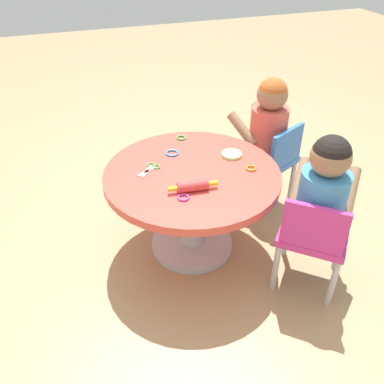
{
  "coord_description": "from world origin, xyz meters",
  "views": [
    {
      "loc": [
        -1.58,
        0.55,
        1.53
      ],
      "look_at": [
        0.0,
        0.0,
        0.36
      ],
      "focal_mm": 38.17,
      "sensor_mm": 36.0,
      "label": 1
    }
  ],
  "objects": [
    {
      "name": "craft_table",
      "position": [
        0.0,
        0.0,
        0.36
      ],
      "size": [
        0.86,
        0.86,
        0.48
      ],
      "color": "silver",
      "rests_on": "ground"
    },
    {
      "name": "cookie_cutter_3",
      "position": [
        0.2,
        0.04,
        0.48
      ],
      "size": [
        0.07,
        0.07,
        0.01
      ],
      "primitive_type": "torus",
      "color": "#3F99D8",
      "rests_on": "craft_table"
    },
    {
      "name": "cookie_cutter_1",
      "position": [
        -0.19,
        0.11,
        0.48
      ],
      "size": [
        0.05,
        0.05,
        0.01
      ],
      "primitive_type": "torus",
      "color": "#D83FA5",
      "rests_on": "craft_table"
    },
    {
      "name": "child_chair_left",
      "position": [
        -0.43,
        -0.43,
        0.31
      ],
      "size": [
        0.42,
        0.42,
        0.54
      ],
      "color": "#B7B7BC",
      "rests_on": "ground"
    },
    {
      "name": "child_chair_right",
      "position": [
        0.23,
        -0.57,
        0.31
      ],
      "size": [
        0.4,
        0.4,
        0.54
      ],
      "color": "#B7B7BC",
      "rests_on": "ground"
    },
    {
      "name": "playdough_blob_0",
      "position": [
        0.08,
        -0.24,
        0.48
      ],
      "size": [
        0.11,
        0.11,
        0.01
      ],
      "primitive_type": "cylinder",
      "color": "#B2E58C",
      "rests_on": "craft_table"
    },
    {
      "name": "cookie_cutter_2",
      "position": [
        -0.07,
        -0.28,
        0.48
      ],
      "size": [
        0.05,
        0.05,
        0.01
      ],
      "primitive_type": "torus",
      "color": "orange",
      "rests_on": "craft_table"
    },
    {
      "name": "cookie_cutter_0",
      "position": [
        0.35,
        -0.06,
        0.48
      ],
      "size": [
        0.06,
        0.06,
        0.01
      ],
      "primitive_type": "torus",
      "color": "#4CB259",
      "rests_on": "craft_table"
    },
    {
      "name": "seated_child_right",
      "position": [
        0.27,
        -0.55,
        0.53
      ],
      "size": [
        0.43,
        0.39,
        0.51
      ],
      "color": "#3F4772",
      "rests_on": "ground"
    },
    {
      "name": "craft_scissors",
      "position": [
        0.09,
        0.18,
        0.48
      ],
      "size": [
        0.13,
        0.13,
        0.01
      ],
      "color": "silver",
      "rests_on": "craft_table"
    },
    {
      "name": "seated_child_left",
      "position": [
        -0.4,
        -0.46,
        0.53
      ],
      "size": [
        0.44,
        0.43,
        0.51
      ],
      "color": "#3F4772",
      "rests_on": "ground"
    },
    {
      "name": "ground_plane",
      "position": [
        0.0,
        0.0,
        0.0
      ],
      "size": [
        10.0,
        10.0,
        0.0
      ],
      "primitive_type": "plane",
      "color": "tan"
    },
    {
      "name": "rolling_pin",
      "position": [
        -0.15,
        0.05,
        0.5
      ],
      "size": [
        0.06,
        0.23,
        0.05
      ],
      "color": "#D83F3F",
      "rests_on": "craft_table"
    }
  ]
}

